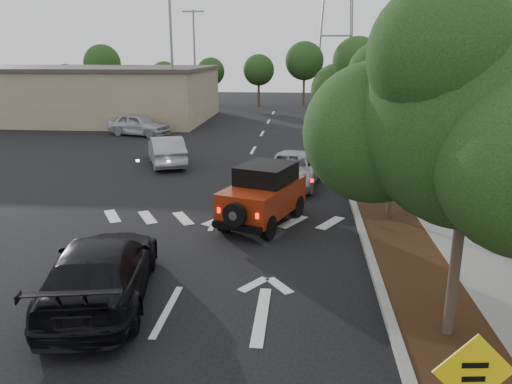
# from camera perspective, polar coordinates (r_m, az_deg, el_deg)

# --- Properties ---
(ground) EXTENTS (120.00, 120.00, 0.00)m
(ground) POSITION_cam_1_polar(r_m,az_deg,el_deg) (10.98, -10.12, -13.22)
(ground) COLOR black
(ground) RESTS_ON ground
(curb) EXTENTS (0.20, 70.00, 0.15)m
(curb) POSITION_cam_1_polar(r_m,az_deg,el_deg) (21.93, 10.11, 1.74)
(curb) COLOR #9E9B93
(curb) RESTS_ON ground
(planting_strip) EXTENTS (1.80, 70.00, 0.12)m
(planting_strip) POSITION_cam_1_polar(r_m,az_deg,el_deg) (22.04, 12.70, 1.63)
(planting_strip) COLOR black
(planting_strip) RESTS_ON ground
(sidewalk) EXTENTS (2.00, 70.00, 0.12)m
(sidewalk) POSITION_cam_1_polar(r_m,az_deg,el_deg) (22.36, 17.53, 1.48)
(sidewalk) COLOR gray
(sidewalk) RESTS_ON ground
(hedge) EXTENTS (0.80, 70.00, 0.80)m
(hedge) POSITION_cam_1_polar(r_m,az_deg,el_deg) (22.62, 21.07, 2.20)
(hedge) COLOR black
(hedge) RESTS_ON ground
(commercial_building) EXTENTS (22.00, 12.00, 4.00)m
(commercial_building) POSITION_cam_1_polar(r_m,az_deg,el_deg) (43.61, -20.39, 10.42)
(commercial_building) COLOR gray
(commercial_building) RESTS_ON ground
(transmission_tower) EXTENTS (7.00, 4.00, 28.00)m
(transmission_tower) POSITION_cam_1_polar(r_m,az_deg,el_deg) (57.56, 8.81, 10.24)
(transmission_tower) COLOR slate
(transmission_tower) RESTS_ON ground
(street_tree_near) EXTENTS (3.80, 3.80, 5.92)m
(street_tree_near) POSITION_cam_1_polar(r_m,az_deg,el_deg) (10.58, 20.96, -15.29)
(street_tree_near) COLOR black
(street_tree_near) RESTS_ON ground
(street_tree_mid) EXTENTS (3.20, 3.20, 5.32)m
(street_tree_mid) POSITION_cam_1_polar(r_m,az_deg,el_deg) (16.82, 14.89, -3.09)
(street_tree_mid) COLOR black
(street_tree_mid) RESTS_ON ground
(street_tree_far) EXTENTS (3.40, 3.40, 5.62)m
(street_tree_far) POSITION_cam_1_polar(r_m,az_deg,el_deg) (23.02, 12.40, 2.09)
(street_tree_far) COLOR black
(street_tree_far) RESTS_ON ground
(light_pole_a) EXTENTS (2.00, 0.22, 9.00)m
(light_pole_a) POSITION_cam_1_polar(r_m,az_deg,el_deg) (36.81, -9.24, 7.25)
(light_pole_a) COLOR slate
(light_pole_a) RESTS_ON ground
(light_pole_b) EXTENTS (2.00, 0.22, 9.00)m
(light_pole_b) POSITION_cam_1_polar(r_m,az_deg,el_deg) (48.62, -6.84, 9.34)
(light_pole_b) COLOR slate
(light_pole_b) RESTS_ON ground
(red_jeep) EXTENTS (2.70, 3.85, 1.88)m
(red_jeep) POSITION_cam_1_polar(r_m,az_deg,el_deg) (15.75, 1.04, -0.19)
(red_jeep) COLOR black
(red_jeep) RESTS_ON ground
(silver_suv_ahead) EXTENTS (2.93, 5.01, 1.31)m
(silver_suv_ahead) POSITION_cam_1_polar(r_m,az_deg,el_deg) (20.47, 4.08, 2.63)
(silver_suv_ahead) COLOR #B2B6BA
(silver_suv_ahead) RESTS_ON ground
(black_suv_oncoming) EXTENTS (2.92, 5.27, 1.45)m
(black_suv_oncoming) POSITION_cam_1_polar(r_m,az_deg,el_deg) (11.42, -17.27, -8.49)
(black_suv_oncoming) COLOR black
(black_suv_oncoming) RESTS_ON ground
(silver_sedan_oncoming) EXTENTS (2.94, 4.49, 1.40)m
(silver_sedan_oncoming) POSITION_cam_1_polar(r_m,az_deg,el_deg) (24.52, -10.20, 4.70)
(silver_sedan_oncoming) COLOR #95979C
(silver_sedan_oncoming) RESTS_ON ground
(parked_suv) EXTENTS (4.54, 2.97, 1.44)m
(parked_suv) POSITION_cam_1_polar(r_m,az_deg,el_deg) (33.72, -13.22, 7.52)
(parked_suv) COLOR #AFB3B7
(parked_suv) RESTS_ON ground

